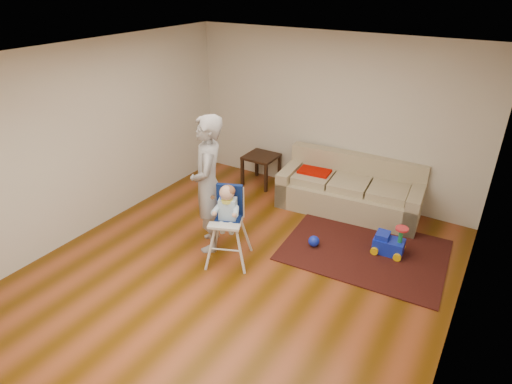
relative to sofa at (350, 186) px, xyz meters
The scene contains 9 objects.
ground 2.41m from the sofa, 104.38° to the right, with size 5.50×5.50×0.00m, color #533007.
room_envelope 2.36m from the sofa, 108.38° to the right, with size 5.04×5.52×2.72m.
sofa is the anchor object (origin of this frame).
side_table 1.73m from the sofa, behind, with size 0.55×0.55×0.55m, color black, non-canonical shape.
area_rug 1.23m from the sofa, 57.22° to the right, with size 2.16×1.62×0.02m, color black.
ride_on_toy 1.28m from the sofa, 43.33° to the right, with size 0.40×0.29×0.44m, color #1429D1, non-canonical shape.
toy_ball 1.31m from the sofa, 90.80° to the right, with size 0.16×0.16×0.16m, color #1429D1.
high_chair 2.32m from the sofa, 111.89° to the right, with size 0.68×0.68×1.13m.
adult 2.42m from the sofa, 122.93° to the right, with size 0.70×0.46×1.92m, color #949396.
Camera 1 is at (2.53, -3.69, 3.48)m, focal length 30.00 mm.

